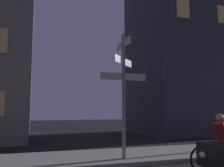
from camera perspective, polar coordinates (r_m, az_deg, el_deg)
name	(u,v)px	position (r m, az deg, el deg)	size (l,w,h in m)	color
sidewalk_kerb	(122,156)	(9.12, 2.36, -16.55)	(40.00, 2.74, 0.14)	gray
signpost	(124,83)	(8.28, 2.70, 0.01)	(1.63, 1.26, 4.18)	gray
cyclist	(220,144)	(7.84, 23.75, -12.76)	(1.82, 0.36, 1.61)	black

